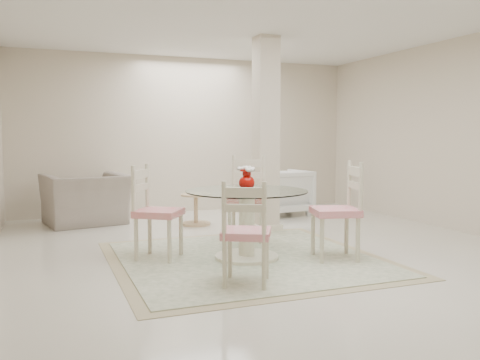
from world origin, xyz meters
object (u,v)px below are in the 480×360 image
object	(u,v)px
dining_chair_east	(342,203)
side_table	(196,211)
dining_chair_west	(152,205)
dining_chair_south	(246,226)
armchair_white	(282,192)
column	(266,135)
dining_table	(247,224)
dining_chair_north	(248,191)
red_vase	(247,178)
recliner_taupe	(86,199)

from	to	relation	value
dining_chair_east	side_table	distance (m)	2.81
dining_chair_west	side_table	distance (m)	2.16
dining_chair_south	armchair_white	bearing A→B (deg)	-92.31
dining_chair_west	armchair_white	size ratio (longest dim) A/B	1.33
dining_chair_west	armchair_white	xyz separation A→B (m)	(2.68, 2.32, -0.21)
dining_chair_east	side_table	size ratio (longest dim) A/B	2.50
column	dining_chair_east	xyz separation A→B (m)	(0.07, -1.85, -0.73)
dining_table	dining_chair_north	bearing A→B (deg)	67.51
red_vase	side_table	size ratio (longest dim) A/B	0.56
dining_chair_east	armchair_white	xyz separation A→B (m)	(0.78, 3.10, -0.23)
dining_chair_south	red_vase	bearing A→B (deg)	-84.68
dining_table	recliner_taupe	distance (m)	3.27
dining_chair_west	armchair_white	bearing A→B (deg)	-15.62
dining_table	dining_chair_north	size ratio (longest dim) A/B	1.09
dining_chair_north	dining_chair_west	bearing A→B (deg)	-129.75
dining_chair_west	red_vase	bearing A→B (deg)	-79.42
dining_chair_north	side_table	size ratio (longest dim) A/B	2.55
recliner_taupe	dining_table	bearing A→B (deg)	104.69
red_vase	dining_chair_west	bearing A→B (deg)	157.13
recliner_taupe	red_vase	bearing A→B (deg)	104.70
dining_table	side_table	world-z (taller)	dining_table
dining_chair_south	armchair_white	xyz separation A→B (m)	(2.12, 3.66, -0.17)
recliner_taupe	armchair_white	distance (m)	3.19
dining_chair_west	recliner_taupe	xyz separation A→B (m)	(-0.51, 2.54, -0.22)
recliner_taupe	dining_chair_west	bearing A→B (deg)	89.71
armchair_white	side_table	world-z (taller)	armchair_white
dining_table	dining_chair_east	bearing A→B (deg)	-21.56
column	recliner_taupe	size ratio (longest dim) A/B	2.31
armchair_white	red_vase	bearing A→B (deg)	52.18
column	dining_chair_west	xyz separation A→B (m)	(-1.82, -1.08, -0.75)
dining_table	side_table	distance (m)	2.27
side_table	dining_chair_south	bearing A→B (deg)	-98.43
dining_chair_south	dining_chair_east	bearing A→B (deg)	-129.40
dining_chair_north	recliner_taupe	size ratio (longest dim) A/B	1.02
red_vase	recliner_taupe	world-z (taller)	red_vase
dining_chair_east	dining_chair_north	size ratio (longest dim) A/B	0.98
armchair_white	dining_table	bearing A→B (deg)	52.16
column	armchair_white	world-z (taller)	column
dining_chair_south	recliner_taupe	size ratio (longest dim) A/B	0.90
dining_table	dining_chair_west	world-z (taller)	dining_chair_west
column	side_table	world-z (taller)	column
column	dining_chair_east	distance (m)	1.99
side_table	dining_table	bearing A→B (deg)	-92.18
armchair_white	side_table	xyz separation A→B (m)	(-1.65, -0.46, -0.17)
column	dining_chair_west	bearing A→B (deg)	-149.34
dining_chair_east	dining_chair_north	bearing A→B (deg)	-141.73
dining_chair_west	side_table	xyz separation A→B (m)	(1.03, 1.87, -0.38)
dining_table	side_table	bearing A→B (deg)	87.82
dining_table	red_vase	size ratio (longest dim) A/B	4.98
red_vase	side_table	xyz separation A→B (m)	(0.09, 2.26, -0.67)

